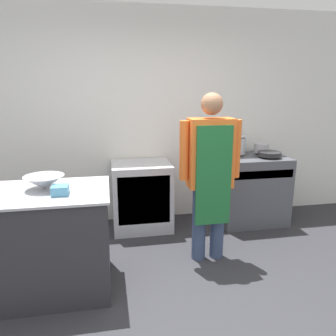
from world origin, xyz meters
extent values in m
plane|color=#2D2D33|center=(0.00, 0.00, 0.00)|extent=(14.00, 14.00, 0.00)
cube|color=white|center=(0.00, 2.21, 1.35)|extent=(8.00, 0.05, 2.70)
cube|color=#2D2D33|center=(-1.12, 0.72, 0.44)|extent=(1.17, 0.74, 0.89)
cube|color=#B2B5BC|center=(-1.12, 0.72, 0.90)|extent=(1.22, 0.77, 0.02)
cube|color=#4C4F56|center=(1.31, 1.82, 0.44)|extent=(0.85, 0.64, 0.88)
cube|color=#B2B5BC|center=(1.31, 1.51, 0.72)|extent=(0.78, 0.03, 0.10)
cube|color=#B2B5BC|center=(1.31, 2.12, 0.89)|extent=(0.85, 0.03, 0.02)
cube|color=silver|center=(-0.12, 1.87, 0.42)|extent=(0.72, 0.59, 0.83)
cube|color=silver|center=(-0.12, 1.58, 0.46)|extent=(0.61, 0.02, 0.58)
cylinder|color=#38476B|center=(0.38, 0.99, 0.39)|extent=(0.14, 0.14, 0.78)
cylinder|color=#38476B|center=(0.57, 0.99, 0.39)|extent=(0.14, 0.14, 0.78)
cube|color=orange|center=(0.47, 0.99, 1.11)|extent=(0.43, 0.22, 0.67)
cube|color=#1E6633|center=(0.47, 0.87, 0.91)|extent=(0.35, 0.02, 0.97)
cylinder|color=orange|center=(0.21, 0.99, 1.15)|extent=(0.09, 0.09, 0.57)
cylinder|color=orange|center=(0.74, 0.99, 1.15)|extent=(0.09, 0.09, 0.57)
sphere|color=#9E7051|center=(0.47, 0.99, 1.59)|extent=(0.21, 0.21, 0.21)
cone|color=#B2B5BC|center=(-1.04, 0.78, 0.96)|extent=(0.33, 0.33, 0.12)
cube|color=teal|center=(-0.89, 0.59, 0.94)|extent=(0.13, 0.13, 0.08)
cylinder|color=#B2B5BC|center=(1.12, 1.93, 1.00)|extent=(0.25, 0.25, 0.21)
ellipsoid|color=#B2B5BC|center=(1.12, 1.93, 1.12)|extent=(0.24, 0.24, 0.04)
cylinder|color=#262628|center=(1.48, 1.70, 0.92)|extent=(0.29, 0.29, 0.05)
cylinder|color=#B2B5BC|center=(1.48, 1.93, 0.96)|extent=(0.19, 0.19, 0.12)
camera|label=1|loc=(-0.50, -2.00, 1.75)|focal=35.00mm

